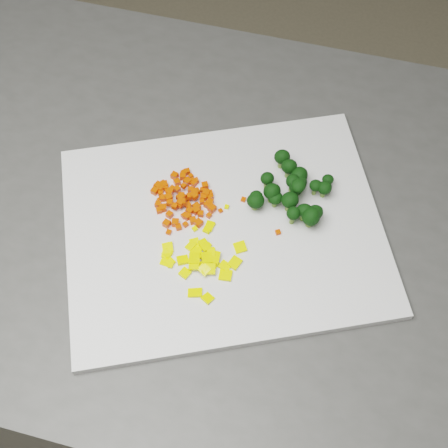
% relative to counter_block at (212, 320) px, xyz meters
% --- Properties ---
extents(ground, '(4.00, 4.00, 0.00)m').
position_rel_counter_block_xyz_m(ground, '(-0.39, -0.06, -0.45)').
color(ground, '#82755C').
rests_on(ground, ground).
extents(counter_block, '(1.08, 0.78, 0.90)m').
position_rel_counter_block_xyz_m(counter_block, '(0.00, 0.00, 0.00)').
color(counter_block, '#41413E').
rests_on(counter_block, ground).
extents(cutting_board, '(0.54, 0.48, 0.01)m').
position_rel_counter_block_xyz_m(cutting_board, '(0.03, -0.04, 0.46)').
color(cutting_board, silver).
rests_on(cutting_board, counter_block).
extents(carrot_pile, '(0.10, 0.10, 0.03)m').
position_rel_counter_block_xyz_m(carrot_pile, '(-0.03, -0.00, 0.48)').
color(carrot_pile, red).
rests_on(carrot_pile, cutting_board).
extents(pepper_pile, '(0.11, 0.11, 0.02)m').
position_rel_counter_block_xyz_m(pepper_pile, '(0.02, -0.09, 0.47)').
color(pepper_pile, '#FFEC0D').
rests_on(pepper_pile, cutting_board).
extents(broccoli_pile, '(0.12, 0.12, 0.06)m').
position_rel_counter_block_xyz_m(broccoli_pile, '(0.12, 0.03, 0.49)').
color(broccoli_pile, black).
rests_on(broccoli_pile, cutting_board).
extents(carrot_cube_0, '(0.01, 0.01, 0.01)m').
position_rel_counter_block_xyz_m(carrot_cube_0, '(-0.01, 0.01, 0.47)').
color(carrot_cube_0, red).
rests_on(carrot_cube_0, carrot_pile).
extents(carrot_cube_1, '(0.01, 0.01, 0.01)m').
position_rel_counter_block_xyz_m(carrot_cube_1, '(-0.03, 0.04, 0.46)').
color(carrot_cube_1, red).
rests_on(carrot_cube_1, carrot_pile).
extents(carrot_cube_2, '(0.01, 0.01, 0.01)m').
position_rel_counter_block_xyz_m(carrot_cube_2, '(-0.03, -0.05, 0.47)').
color(carrot_cube_2, red).
rests_on(carrot_cube_2, carrot_pile).
extents(carrot_cube_3, '(0.01, 0.01, 0.01)m').
position_rel_counter_block_xyz_m(carrot_cube_3, '(-0.03, 0.03, 0.47)').
color(carrot_cube_3, red).
rests_on(carrot_cube_3, carrot_pile).
extents(carrot_cube_4, '(0.01, 0.01, 0.01)m').
position_rel_counter_block_xyz_m(carrot_cube_4, '(-0.02, -0.02, 0.47)').
color(carrot_cube_4, red).
rests_on(carrot_cube_4, carrot_pile).
extents(carrot_cube_5, '(0.01, 0.01, 0.01)m').
position_rel_counter_block_xyz_m(carrot_cube_5, '(-0.03, -0.01, 0.47)').
color(carrot_cube_5, red).
rests_on(carrot_cube_5, carrot_pile).
extents(carrot_cube_6, '(0.01, 0.01, 0.01)m').
position_rel_counter_block_xyz_m(carrot_cube_6, '(-0.01, -0.00, 0.47)').
color(carrot_cube_6, red).
rests_on(carrot_cube_6, carrot_pile).
extents(carrot_cube_7, '(0.01, 0.01, 0.01)m').
position_rel_counter_block_xyz_m(carrot_cube_7, '(-0.06, 0.01, 0.47)').
color(carrot_cube_7, red).
rests_on(carrot_cube_7, carrot_pile).
extents(carrot_cube_8, '(0.01, 0.01, 0.01)m').
position_rel_counter_block_xyz_m(carrot_cube_8, '(-0.02, -0.01, 0.47)').
color(carrot_cube_8, red).
rests_on(carrot_cube_8, carrot_pile).
extents(carrot_cube_9, '(0.01, 0.01, 0.01)m').
position_rel_counter_block_xyz_m(carrot_cube_9, '(-0.06, -0.02, 0.47)').
color(carrot_cube_9, red).
rests_on(carrot_cube_9, carrot_pile).
extents(carrot_cube_10, '(0.01, 0.01, 0.01)m').
position_rel_counter_block_xyz_m(carrot_cube_10, '(-0.05, 0.01, 0.47)').
color(carrot_cube_10, red).
rests_on(carrot_cube_10, carrot_pile).
extents(carrot_cube_11, '(0.01, 0.01, 0.01)m').
position_rel_counter_block_xyz_m(carrot_cube_11, '(-0.06, 0.03, 0.47)').
color(carrot_cube_11, red).
rests_on(carrot_cube_11, carrot_pile).
extents(carrot_cube_12, '(0.01, 0.01, 0.01)m').
position_rel_counter_block_xyz_m(carrot_cube_12, '(-0.02, -0.00, 0.47)').
color(carrot_cube_12, red).
rests_on(carrot_cube_12, carrot_pile).
extents(carrot_cube_13, '(0.01, 0.01, 0.01)m').
position_rel_counter_block_xyz_m(carrot_cube_13, '(-0.06, -0.01, 0.47)').
color(carrot_cube_13, red).
rests_on(carrot_cube_13, carrot_pile).
extents(carrot_cube_14, '(0.01, 0.01, 0.01)m').
position_rel_counter_block_xyz_m(carrot_cube_14, '(-0.04, 0.01, 0.47)').
color(carrot_cube_14, red).
rests_on(carrot_cube_14, carrot_pile).
extents(carrot_cube_15, '(0.01, 0.01, 0.01)m').
position_rel_counter_block_xyz_m(carrot_cube_15, '(-0.04, 0.03, 0.47)').
color(carrot_cube_15, red).
rests_on(carrot_cube_15, carrot_pile).
extents(carrot_cube_16, '(0.01, 0.01, 0.01)m').
position_rel_counter_block_xyz_m(carrot_cube_16, '(-0.04, -0.04, 0.47)').
color(carrot_cube_16, red).
rests_on(carrot_cube_16, carrot_pile).
extents(carrot_cube_17, '(0.01, 0.01, 0.01)m').
position_rel_counter_block_xyz_m(carrot_cube_17, '(-0.05, -0.05, 0.47)').
color(carrot_cube_17, red).
rests_on(carrot_cube_17, carrot_pile).
extents(carrot_cube_18, '(0.01, 0.01, 0.01)m').
position_rel_counter_block_xyz_m(carrot_cube_18, '(-0.02, 0.01, 0.47)').
color(carrot_cube_18, red).
rests_on(carrot_cube_18, carrot_pile).
extents(carrot_cube_19, '(0.01, 0.01, 0.01)m').
position_rel_counter_block_xyz_m(carrot_cube_19, '(-0.02, 0.00, 0.47)').
color(carrot_cube_19, red).
rests_on(carrot_cube_19, carrot_pile).
extents(carrot_cube_20, '(0.01, 0.01, 0.01)m').
position_rel_counter_block_xyz_m(carrot_cube_20, '(-0.00, 0.01, 0.47)').
color(carrot_cube_20, red).
rests_on(carrot_cube_20, carrot_pile).
extents(carrot_cube_21, '(0.01, 0.01, 0.01)m').
position_rel_counter_block_xyz_m(carrot_cube_21, '(-0.00, -0.04, 0.47)').
color(carrot_cube_21, red).
rests_on(carrot_cube_21, carrot_pile).
extents(carrot_cube_22, '(0.01, 0.01, 0.01)m').
position_rel_counter_block_xyz_m(carrot_cube_22, '(-0.04, 0.05, 0.47)').
color(carrot_cube_22, red).
rests_on(carrot_cube_22, carrot_pile).
extents(carrot_cube_23, '(0.01, 0.01, 0.01)m').
position_rel_counter_block_xyz_m(carrot_cube_23, '(-0.05, 0.02, 0.47)').
color(carrot_cube_23, red).
rests_on(carrot_cube_23, carrot_pile).
extents(carrot_cube_24, '(0.01, 0.01, 0.01)m').
position_rel_counter_block_xyz_m(carrot_cube_24, '(-0.03, -0.02, 0.47)').
color(carrot_cube_24, red).
rests_on(carrot_cube_24, carrot_pile).
extents(carrot_cube_25, '(0.01, 0.01, 0.01)m').
position_rel_counter_block_xyz_m(carrot_cube_25, '(-0.04, 0.01, 0.47)').
color(carrot_cube_25, red).
rests_on(carrot_cube_25, carrot_pile).
extents(carrot_cube_26, '(0.01, 0.01, 0.01)m').
position_rel_counter_block_xyz_m(carrot_cube_26, '(-0.04, -0.02, 0.47)').
color(carrot_cube_26, red).
rests_on(carrot_cube_26, carrot_pile).
extents(carrot_cube_27, '(0.01, 0.01, 0.01)m').
position_rel_counter_block_xyz_m(carrot_cube_27, '(-0.06, -0.03, 0.47)').
color(carrot_cube_27, red).
rests_on(carrot_cube_27, carrot_pile).
extents(carrot_cube_28, '(0.01, 0.01, 0.01)m').
position_rel_counter_block_xyz_m(carrot_cube_28, '(-0.02, -0.03, 0.47)').
color(carrot_cube_28, red).
rests_on(carrot_cube_28, carrot_pile).
extents(carrot_cube_29, '(0.01, 0.01, 0.01)m').
position_rel_counter_block_xyz_m(carrot_cube_29, '(-0.07, 0.01, 0.47)').
color(carrot_cube_29, red).
rests_on(carrot_cube_29, carrot_pile).
extents(carrot_cube_30, '(0.01, 0.01, 0.01)m').
position_rel_counter_block_xyz_m(carrot_cube_30, '(-0.00, -0.02, 0.47)').
color(carrot_cube_30, red).
rests_on(carrot_cube_30, carrot_pile).
extents(carrot_cube_31, '(0.01, 0.01, 0.01)m').
position_rel_counter_block_xyz_m(carrot_cube_31, '(-0.04, -0.00, 0.48)').
color(carrot_cube_31, red).
rests_on(carrot_cube_31, carrot_pile).
extents(carrot_cube_32, '(0.01, 0.01, 0.01)m').
position_rel_counter_block_xyz_m(carrot_cube_32, '(-0.04, -0.01, 0.48)').
color(carrot_cube_32, red).
rests_on(carrot_cube_32, carrot_pile).
extents(carrot_cube_33, '(0.01, 0.01, 0.01)m').
position_rel_counter_block_xyz_m(carrot_cube_33, '(-0.03, -0.00, 0.47)').
color(carrot_cube_33, red).
rests_on(carrot_cube_33, carrot_pile).
extents(carrot_cube_34, '(0.01, 0.01, 0.01)m').
position_rel_counter_block_xyz_m(carrot_cube_34, '(-0.07, 0.02, 0.47)').
color(carrot_cube_34, red).
rests_on(carrot_cube_34, carrot_pile).
extents(carrot_cube_35, '(0.01, 0.01, 0.01)m').
position_rel_counter_block_xyz_m(carrot_cube_35, '(-0.00, 0.01, 0.47)').
color(carrot_cube_35, red).
rests_on(carrot_cube_35, carrot_pile).
extents(carrot_cube_36, '(0.01, 0.01, 0.01)m').
position_rel_counter_block_xyz_m(carrot_cube_36, '(-0.03, -0.02, 0.48)').
color(carrot_cube_36, red).
rests_on(carrot_cube_36, carrot_pile).
extents(carrot_cube_37, '(0.01, 0.01, 0.01)m').
position_rel_counter_block_xyz_m(carrot_cube_37, '(-0.05, -0.00, 0.47)').
color(carrot_cube_37, red).
rests_on(carrot_cube_37, carrot_pile).
extents(carrot_cube_38, '(0.01, 0.01, 0.01)m').
position_rel_counter_block_xyz_m(carrot_cube_38, '(-0.07, 0.01, 0.47)').
color(carrot_cube_38, red).
rests_on(carrot_cube_38, carrot_pile).
extents(carrot_cube_39, '(0.01, 0.01, 0.01)m').
position_rel_counter_block_xyz_m(carrot_cube_39, '(-0.03, 0.01, 0.47)').
color(carrot_cube_39, red).
rests_on(carrot_cube_39, carrot_pile).
extents(carrot_cube_40, '(0.01, 0.01, 0.01)m').
position_rel_counter_block_xyz_m(carrot_cube_40, '(-0.06, 0.01, 0.47)').
color(carrot_cube_40, red).
rests_on(carrot_cube_40, carrot_pile).
extents(carrot_cube_41, '(0.01, 0.01, 0.01)m').
position_rel_counter_block_xyz_m(carrot_cube_41, '(0.01, -0.01, 0.47)').
color(carrot_cube_41, red).
rests_on(carrot_cube_41, carrot_pile).
extents(carrot_cube_42, '(0.01, 0.01, 0.01)m').
position_rel_counter_block_xyz_m(carrot_cube_42, '(-0.07, -0.02, 0.47)').
color(carrot_cube_42, red).
rests_on(carrot_cube_42, carrot_pile).
extents(carrot_cube_43, '(0.01, 0.01, 0.01)m').
position_rel_counter_block_xyz_m(carrot_cube_43, '(-0.01, -0.01, 0.47)').
color(carrot_cube_43, red).
rests_on(carrot_cube_43, carrot_pile).
extents(carrot_cube_44, '(0.01, 0.01, 0.01)m').
position_rel_counter_block_xyz_m(carrot_cube_44, '(-0.01, -0.04, 0.47)').
color(carrot_cube_44, red).
rests_on(carrot_cube_44, carrot_pile).
extents(carrot_cube_45, '(0.01, 0.01, 0.01)m').
position_rel_counter_block_xyz_m(carrot_cube_45, '(-0.07, 0.01, 0.47)').
color(carrot_cube_45, red).
rests_on(carrot_cube_45, carrot_pile).
extents(carrot_cube_46, '(0.01, 0.01, 0.01)m').
position_rel_counter_block_xyz_m(carrot_cube_46, '(-0.02, 0.01, 0.47)').
color(carrot_cube_46, red).
rests_on(carrot_cube_46, carrot_pile).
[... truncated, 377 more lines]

